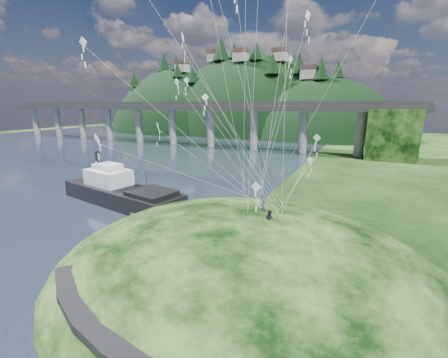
% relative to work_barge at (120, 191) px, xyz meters
% --- Properties ---
extents(ground, '(320.00, 320.00, 0.00)m').
position_rel_work_barge_xyz_m(ground, '(15.56, -11.23, -1.84)').
color(ground, black).
rests_on(ground, ground).
extents(water, '(240.00, 240.00, 0.00)m').
position_rel_work_barge_xyz_m(water, '(-56.44, 18.77, -1.83)').
color(water, '#2A374D').
rests_on(water, ground).
extents(grass_hill, '(36.00, 32.00, 13.00)m').
position_rel_work_barge_xyz_m(grass_hill, '(23.56, -9.23, -3.34)').
color(grass_hill, black).
rests_on(grass_hill, ground).
extents(footpath, '(22.29, 5.84, 0.83)m').
position_rel_work_barge_xyz_m(footpath, '(23.02, -20.98, 0.25)').
color(footpath, black).
rests_on(footpath, ground).
extents(bridge, '(160.00, 11.00, 15.00)m').
position_rel_work_barge_xyz_m(bridge, '(-10.90, 58.83, 7.87)').
color(bridge, '#2D2B2B').
rests_on(bridge, ground).
extents(far_ridge, '(153.00, 70.00, 94.50)m').
position_rel_work_barge_xyz_m(far_ridge, '(-28.02, 110.94, -9.28)').
color(far_ridge, black).
rests_on(far_ridge, ground).
extents(work_barge, '(21.64, 9.19, 7.34)m').
position_rel_work_barge_xyz_m(work_barge, '(0.00, 0.00, 0.00)').
color(work_barge, black).
rests_on(work_barge, ground).
extents(wooden_dock, '(15.85, 3.44, 1.12)m').
position_rel_work_barge_xyz_m(wooden_dock, '(13.52, -3.38, -1.34)').
color(wooden_dock, '#332515').
rests_on(wooden_dock, ground).
extents(kite_flyers, '(2.05, 2.62, 1.90)m').
position_rel_work_barge_xyz_m(kite_flyers, '(24.92, -7.85, 3.97)').
color(kite_flyers, '#272834').
rests_on(kite_flyers, ground).
extents(kite_swarm, '(20.46, 18.33, 21.12)m').
position_rel_work_barge_xyz_m(kite_swarm, '(21.57, -8.05, 16.63)').
color(kite_swarm, white).
rests_on(kite_swarm, ground).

